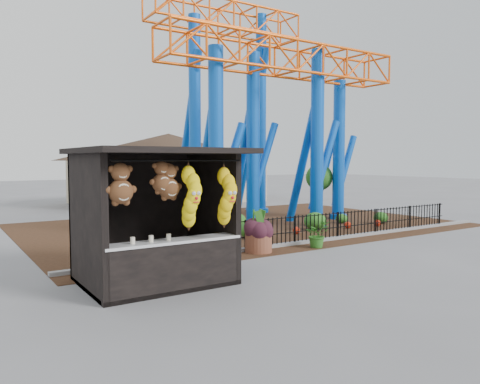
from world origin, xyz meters
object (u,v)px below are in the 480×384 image
roller_coaster (261,79)px  potted_plant (317,234)px  prize_booth (158,218)px  terracotta_planter (258,243)px

roller_coaster → potted_plant: 8.70m
prize_booth → roller_coaster: roller_coaster is taller
roller_coaster → terracotta_planter: (-4.06, -5.56, -6.14)m
potted_plant → prize_booth: bearing=-165.6°
prize_booth → potted_plant: 6.37m
potted_plant → roller_coaster: bearing=73.2°
roller_coaster → potted_plant: (-2.01, -5.97, -6.00)m
terracotta_planter → roller_coaster: bearing=53.9°
roller_coaster → potted_plant: roller_coaster is taller
prize_booth → roller_coaster: bearing=42.0°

